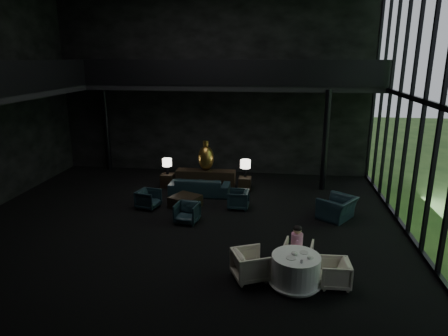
# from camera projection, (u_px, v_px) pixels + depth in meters

# --- Properties ---
(floor) EXTENTS (14.00, 12.00, 0.02)m
(floor) POSITION_uv_depth(u_px,v_px,m) (185.00, 222.00, 13.06)
(floor) COLOR black
(floor) RESTS_ON ground
(wall_back) EXTENTS (14.00, 0.04, 8.00)m
(wall_back) POSITION_uv_depth(u_px,v_px,m) (213.00, 85.00, 17.70)
(wall_back) COLOR black
(wall_back) RESTS_ON ground
(wall_front) EXTENTS (14.00, 0.04, 8.00)m
(wall_front) POSITION_uv_depth(u_px,v_px,m) (91.00, 138.00, 6.25)
(wall_front) COLOR black
(wall_front) RESTS_ON ground
(curtain_wall) EXTENTS (0.20, 12.00, 8.00)m
(curtain_wall) POSITION_uv_depth(u_px,v_px,m) (425.00, 102.00, 11.09)
(curtain_wall) COLOR black
(curtain_wall) RESTS_ON ground
(mezzanine_back) EXTENTS (12.00, 2.00, 0.25)m
(mezzanine_back) POSITION_uv_depth(u_px,v_px,m) (233.00, 87.00, 16.62)
(mezzanine_back) COLOR black
(mezzanine_back) RESTS_ON wall_back
(railing_left) EXTENTS (0.06, 12.00, 1.00)m
(railing_left) POSITION_uv_depth(u_px,v_px,m) (24.00, 77.00, 12.45)
(railing_left) COLOR black
(railing_left) RESTS_ON mezzanine_left
(railing_back) EXTENTS (12.00, 0.06, 1.00)m
(railing_back) POSITION_uv_depth(u_px,v_px,m) (230.00, 73.00, 15.50)
(railing_back) COLOR black
(railing_back) RESTS_ON mezzanine_back
(column_nw) EXTENTS (0.24, 0.24, 4.00)m
(column_nw) POSITION_uv_depth(u_px,v_px,m) (106.00, 128.00, 18.59)
(column_nw) COLOR black
(column_nw) RESTS_ON floor
(column_ne) EXTENTS (0.24, 0.24, 4.00)m
(column_ne) POSITION_uv_depth(u_px,v_px,m) (325.00, 141.00, 15.72)
(column_ne) COLOR black
(column_ne) RESTS_ON floor
(console) EXTENTS (2.40, 0.54, 0.76)m
(console) POSITION_uv_depth(u_px,v_px,m) (206.00, 179.00, 16.27)
(console) COLOR black
(console) RESTS_ON floor
(bronze_urn) EXTENTS (0.64, 0.64, 1.19)m
(bronze_urn) POSITION_uv_depth(u_px,v_px,m) (206.00, 158.00, 16.12)
(bronze_urn) COLOR #AA6E3D
(bronze_urn) RESTS_ON console
(side_table_left) EXTENTS (0.50, 0.50, 0.55)m
(side_table_left) POSITION_uv_depth(u_px,v_px,m) (168.00, 180.00, 16.47)
(side_table_left) COLOR black
(side_table_left) RESTS_ON floor
(table_lamp_left) EXTENTS (0.38, 0.38, 0.64)m
(table_lamp_left) POSITION_uv_depth(u_px,v_px,m) (167.00, 163.00, 16.29)
(table_lamp_left) COLOR black
(table_lamp_left) RESTS_ON side_table_left
(side_table_right) EXTENTS (0.48, 0.48, 0.53)m
(side_table_right) POSITION_uv_depth(u_px,v_px,m) (245.00, 184.00, 16.07)
(side_table_right) COLOR black
(side_table_right) RESTS_ON floor
(table_lamp_right) EXTENTS (0.41, 0.41, 0.69)m
(table_lamp_right) POSITION_uv_depth(u_px,v_px,m) (245.00, 165.00, 16.01)
(table_lamp_right) COLOR black
(table_lamp_right) RESTS_ON side_table_right
(sofa) EXTENTS (2.61, 0.76, 1.02)m
(sofa) POSITION_uv_depth(u_px,v_px,m) (200.00, 182.00, 15.46)
(sofa) COLOR black
(sofa) RESTS_ON floor
(lounge_armchair_west) EXTENTS (0.77, 0.80, 0.70)m
(lounge_armchair_west) POSITION_uv_depth(u_px,v_px,m) (148.00, 199.00, 14.15)
(lounge_armchair_west) COLOR black
(lounge_armchair_west) RESTS_ON floor
(lounge_armchair_east) EXTENTS (0.64, 0.68, 0.69)m
(lounge_armchair_east) POSITION_uv_depth(u_px,v_px,m) (238.00, 199.00, 14.13)
(lounge_armchair_east) COLOR black
(lounge_armchair_east) RESTS_ON floor
(lounge_armchair_south) EXTENTS (0.76, 0.72, 0.69)m
(lounge_armchair_south) POSITION_uv_depth(u_px,v_px,m) (187.00, 212.00, 12.92)
(lounge_armchair_south) COLOR black
(lounge_armchair_south) RESTS_ON floor
(window_armchair) EXTENTS (1.35, 1.45, 1.06)m
(window_armchair) POSITION_uv_depth(u_px,v_px,m) (337.00, 204.00, 13.17)
(window_armchair) COLOR #1F343E
(window_armchair) RESTS_ON floor
(coffee_table) EXTENTS (1.22, 1.22, 0.41)m
(coffee_table) POSITION_uv_depth(u_px,v_px,m) (185.00, 202.00, 14.29)
(coffee_table) COLOR black
(coffee_table) RESTS_ON floor
(dining_table) EXTENTS (1.29, 1.29, 0.75)m
(dining_table) POSITION_uv_depth(u_px,v_px,m) (295.00, 272.00, 9.39)
(dining_table) COLOR white
(dining_table) RESTS_ON floor
(dining_chair_north) EXTENTS (0.77, 0.73, 0.68)m
(dining_chair_north) POSITION_uv_depth(u_px,v_px,m) (298.00, 253.00, 10.25)
(dining_chair_north) COLOR beige
(dining_chair_north) RESTS_ON floor
(dining_chair_east) EXTENTS (0.61, 0.65, 0.65)m
(dining_chair_east) POSITION_uv_depth(u_px,v_px,m) (334.00, 273.00, 9.36)
(dining_chair_east) COLOR beige
(dining_chair_east) RESTS_ON floor
(dining_chair_west) EXTENTS (1.03, 1.05, 0.84)m
(dining_chair_west) POSITION_uv_depth(u_px,v_px,m) (250.00, 263.00, 9.62)
(dining_chair_west) COLOR beige
(dining_chair_west) RESTS_ON floor
(child) EXTENTS (0.30, 0.30, 0.64)m
(child) POSITION_uv_depth(u_px,v_px,m) (297.00, 238.00, 10.17)
(child) COLOR pink
(child) RESTS_ON dining_chair_north
(plate_a) EXTENTS (0.29, 0.29, 0.01)m
(plate_a) POSITION_uv_depth(u_px,v_px,m) (291.00, 258.00, 9.17)
(plate_a) COLOR white
(plate_a) RESTS_ON dining_table
(plate_b) EXTENTS (0.23, 0.23, 0.01)m
(plate_b) POSITION_uv_depth(u_px,v_px,m) (304.00, 252.00, 9.43)
(plate_b) COLOR white
(plate_b) RESTS_ON dining_table
(saucer) EXTENTS (0.18, 0.18, 0.01)m
(saucer) POSITION_uv_depth(u_px,v_px,m) (311.00, 258.00, 9.19)
(saucer) COLOR white
(saucer) RESTS_ON dining_table
(coffee_cup) EXTENTS (0.11, 0.11, 0.07)m
(coffee_cup) POSITION_uv_depth(u_px,v_px,m) (309.00, 257.00, 9.13)
(coffee_cup) COLOR white
(coffee_cup) RESTS_ON saucer
(cereal_bowl) EXTENTS (0.15, 0.15, 0.08)m
(cereal_bowl) POSITION_uv_depth(u_px,v_px,m) (294.00, 253.00, 9.32)
(cereal_bowl) COLOR white
(cereal_bowl) RESTS_ON dining_table
(cream_pot) EXTENTS (0.08, 0.08, 0.07)m
(cream_pot) POSITION_uv_depth(u_px,v_px,m) (302.00, 262.00, 8.95)
(cream_pot) COLOR #99999E
(cream_pot) RESTS_ON dining_table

